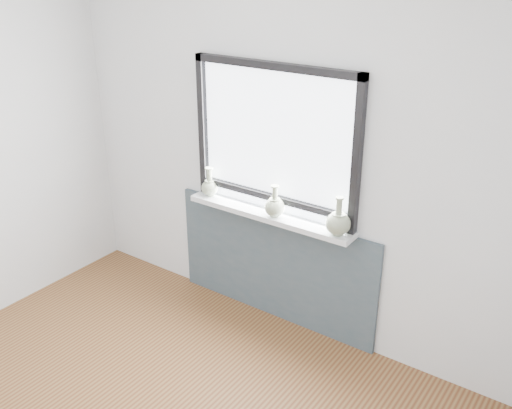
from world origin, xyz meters
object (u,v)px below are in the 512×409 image
Objects in this scene: windowsill at (269,215)px; vase_b at (275,206)px; vase_a at (210,186)px; vase_c at (338,222)px.

vase_b is at bearing -21.66° from windowsill.
vase_a reaches higher than windowsill.
vase_a is 0.61m from vase_b.
vase_a is at bearing 177.06° from vase_b.
windowsill is at bearing -0.59° from vase_a.
vase_a is at bearing 178.40° from vase_c.
vase_c reaches higher than vase_b.
vase_b is 0.50m from vase_c.
vase_b is (0.06, -0.03, 0.10)m from windowsill.
windowsill is 0.55m from vase_a.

